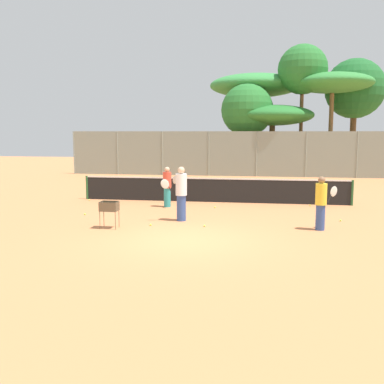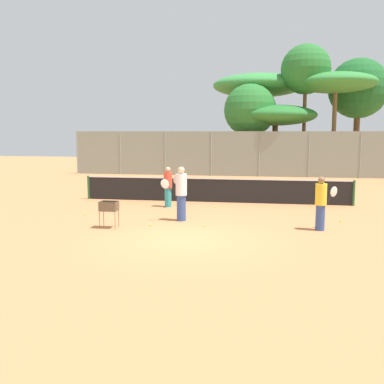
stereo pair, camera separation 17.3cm
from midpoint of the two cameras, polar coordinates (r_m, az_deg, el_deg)
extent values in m
plane|color=#D37F4C|center=(12.81, -0.53, -6.18)|extent=(80.00, 80.00, 0.00)
cylinder|color=#26592D|center=(21.12, -12.78, 0.58)|extent=(0.10, 0.10, 1.07)
cylinder|color=#26592D|center=(19.86, 20.10, -0.13)|extent=(0.10, 0.10, 1.07)
cube|color=black|center=(19.66, 3.14, 0.16)|extent=(11.66, 0.01, 1.01)
cube|color=white|center=(19.59, 3.15, 1.71)|extent=(11.66, 0.02, 0.06)
cylinder|color=gray|center=(34.16, -14.25, 4.88)|extent=(0.08, 0.08, 3.10)
cylinder|color=gray|center=(32.96, -8.95, 4.93)|extent=(0.08, 0.08, 3.10)
cylinder|color=gray|center=(32.06, -3.30, 4.93)|extent=(0.08, 0.08, 3.10)
cylinder|color=gray|center=(31.48, 2.61, 4.89)|extent=(0.08, 0.08, 3.10)
cylinder|color=gray|center=(31.25, 8.68, 4.79)|extent=(0.08, 0.08, 3.10)
cylinder|color=gray|center=(31.36, 14.77, 4.63)|extent=(0.08, 0.08, 3.10)
cylinder|color=gray|center=(31.83, 20.74, 4.43)|extent=(0.08, 0.08, 3.10)
cube|color=gray|center=(31.32, 5.64, 4.84)|extent=(23.21, 0.01, 3.10)
cylinder|color=brown|center=(37.23, 20.23, 6.30)|extent=(0.46, 0.46, 4.98)
sphere|color=#1E6028|center=(37.37, 20.51, 12.22)|extent=(4.54, 4.54, 4.54)
cylinder|color=brown|center=(34.64, 17.68, 7.05)|extent=(0.31, 0.31, 5.84)
ellipsoid|color=#338438|center=(34.81, 17.93, 13.06)|extent=(5.82, 5.82, 1.45)
cylinder|color=brown|center=(34.19, 14.16, 7.70)|extent=(0.26, 0.26, 6.46)
sphere|color=#28722D|center=(34.48, 14.40, 14.86)|extent=(3.57, 3.57, 3.57)
cylinder|color=brown|center=(36.78, 8.46, 7.31)|extent=(0.56, 0.56, 5.80)
ellipsoid|color=#388E42|center=(36.96, 8.58, 13.22)|extent=(7.22, 7.22, 1.81)
cylinder|color=brown|center=(33.42, 7.43, 5.34)|extent=(0.32, 0.32, 3.50)
sphere|color=#28722D|center=(33.43, 7.52, 10.29)|extent=(3.79, 3.79, 3.79)
cylinder|color=brown|center=(33.99, 10.59, 5.32)|extent=(0.41, 0.41, 3.51)
ellipsoid|color=#28722D|center=(33.99, 10.70, 9.55)|extent=(6.01, 6.01, 1.50)
cylinder|color=#334C8C|center=(14.62, 16.29, -3.15)|extent=(0.28, 0.28, 0.80)
cylinder|color=yellow|center=(14.50, 16.40, -0.29)|extent=(0.35, 0.35, 0.67)
sphere|color=#8C6647|center=(14.45, 16.46, 1.46)|extent=(0.22, 0.22, 0.22)
cylinder|color=black|center=(14.77, 17.37, -0.84)|extent=(0.13, 0.11, 0.27)
ellipsoid|color=silver|center=(14.87, 17.89, 0.05)|extent=(0.33, 0.27, 0.43)
cylinder|color=#334C8C|center=(15.54, -1.05, -2.04)|extent=(0.32, 0.32, 0.89)
cylinder|color=white|center=(15.42, -1.06, 0.95)|extent=(0.39, 0.39, 0.74)
sphere|color=#DBB28C|center=(15.37, -1.06, 2.78)|extent=(0.24, 0.24, 0.24)
cylinder|color=black|center=(15.40, -2.44, 0.24)|extent=(0.15, 0.08, 0.27)
ellipsoid|color=silver|center=(15.35, -3.14, 1.04)|extent=(0.39, 0.16, 0.43)
cylinder|color=teal|center=(18.44, -2.79, -0.69)|extent=(0.28, 0.28, 0.78)
cylinder|color=#E54C38|center=(18.35, -2.80, 1.53)|extent=(0.34, 0.34, 0.65)
sphere|color=#DBB28C|center=(18.31, -2.81, 2.88)|extent=(0.21, 0.21, 0.21)
cylinder|color=black|center=(18.08, -2.15, 0.92)|extent=(0.13, 0.12, 0.27)
ellipsoid|color=silver|center=(17.92, -1.82, 1.57)|extent=(0.32, 0.29, 0.43)
cylinder|color=brown|center=(14.53, -11.32, -3.53)|extent=(0.02, 0.02, 0.56)
cylinder|color=brown|center=(14.36, -9.41, -3.62)|extent=(0.02, 0.02, 0.56)
cylinder|color=brown|center=(14.86, -10.82, -3.27)|extent=(0.02, 0.02, 0.56)
cylinder|color=brown|center=(14.70, -8.96, -3.35)|extent=(0.02, 0.02, 0.56)
cube|color=brown|center=(14.56, -10.16, -2.33)|extent=(0.55, 0.40, 0.01)
cube|color=brown|center=(14.35, -10.44, -1.89)|extent=(0.55, 0.01, 0.30)
cube|color=brown|center=(14.72, -9.91, -1.64)|extent=(0.55, 0.01, 0.30)
cube|color=brown|center=(14.63, -11.18, -1.73)|extent=(0.01, 0.40, 0.30)
cube|color=brown|center=(14.45, -9.14, -1.80)|extent=(0.01, 0.40, 0.30)
sphere|color=#D1E54C|center=(14.71, -10.86, -1.88)|extent=(0.07, 0.07, 0.07)
sphere|color=#D1E54C|center=(14.67, -10.89, -2.12)|extent=(0.07, 0.07, 0.07)
sphere|color=#D1E54C|center=(14.64, -9.56, -2.10)|extent=(0.07, 0.07, 0.07)
sphere|color=#D1E54C|center=(14.43, -10.01, -2.04)|extent=(0.07, 0.07, 0.07)
sphere|color=#D1E54C|center=(14.48, -9.39, -2.21)|extent=(0.07, 0.07, 0.07)
sphere|color=#D1E54C|center=(14.72, -10.63, -2.07)|extent=(0.07, 0.07, 0.07)
sphere|color=#D1E54C|center=(14.53, -10.45, -2.20)|extent=(0.07, 0.07, 0.07)
sphere|color=#D1E54C|center=(14.61, -10.23, -2.14)|extent=(0.07, 0.07, 0.07)
sphere|color=#D1E54C|center=(17.15, -13.10, -2.72)|extent=(0.07, 0.07, 0.07)
sphere|color=#D1E54C|center=(18.20, 3.30, -1.95)|extent=(0.07, 0.07, 0.07)
sphere|color=#D1E54C|center=(14.85, -4.98, -4.15)|extent=(0.07, 0.07, 0.07)
sphere|color=#D1E54C|center=(16.29, 18.69, -3.48)|extent=(0.07, 0.07, 0.07)
sphere|color=#D1E54C|center=(19.27, 15.17, -1.66)|extent=(0.07, 0.07, 0.07)
sphere|color=#D1E54C|center=(14.63, 1.89, -4.30)|extent=(0.07, 0.07, 0.07)
sphere|color=#D1E54C|center=(20.69, -12.51, -0.96)|extent=(0.07, 0.07, 0.07)
camera|label=1|loc=(0.09, -89.68, 0.04)|focal=42.00mm
camera|label=2|loc=(0.09, 90.32, -0.04)|focal=42.00mm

